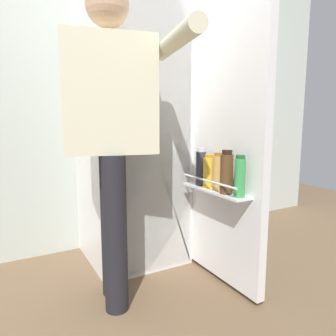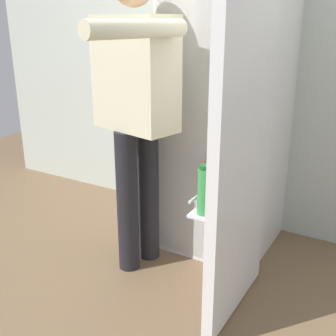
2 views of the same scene
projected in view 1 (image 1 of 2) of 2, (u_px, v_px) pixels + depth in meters
The scene contains 4 objects.
ground_plane at pixel (171, 291), 1.80m from camera, with size 6.68×6.68×0.00m, color brown.
kitchen_wall at pixel (112, 87), 2.42m from camera, with size 4.40×0.10×2.47m, color beige.
refrigerator at pixel (137, 132), 2.12m from camera, with size 0.67×1.25×1.79m.
person at pixel (112, 120), 1.57m from camera, with size 0.56×0.81×1.63m.
Camera 1 is at (-0.83, -1.45, 0.98)m, focal length 33.34 mm.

